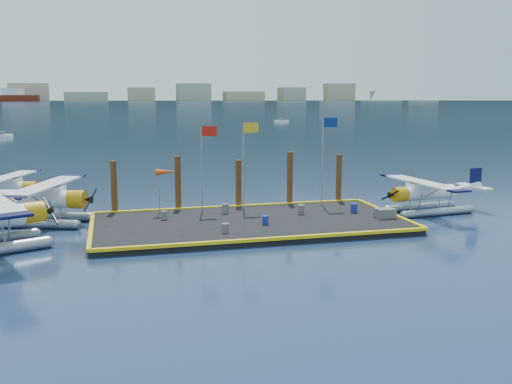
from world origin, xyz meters
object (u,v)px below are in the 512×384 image
(crate, at_px, (385,213))
(piling_2, at_px, (239,185))
(drum_5, at_px, (225,209))
(flagpole_yellow, at_px, (246,152))
(piling_0, at_px, (114,189))
(drum_3, at_px, (225,228))
(seaplane_c, at_px, (2,190))
(flagpole_blue, at_px, (325,148))
(drum_0, at_px, (164,215))
(flagpole_red, at_px, (204,155))
(seaplane_b, at_px, (41,201))
(drum_1, at_px, (265,220))
(piling_3, at_px, (290,180))
(drum_4, at_px, (354,208))
(piling_4, at_px, (339,180))
(drum_2, at_px, (301,209))
(windsock, at_px, (165,173))
(seaplane_d, at_px, (425,195))
(piling_1, at_px, (178,185))

(crate, xyz_separation_m, piling_2, (-8.50, 6.85, 1.18))
(drum_5, bearing_deg, flagpole_yellow, 31.35)
(crate, distance_m, piling_0, 18.84)
(drum_3, height_order, crate, crate)
(seaplane_c, distance_m, piling_2, 17.97)
(flagpole_blue, bearing_deg, drum_0, -170.35)
(drum_5, bearing_deg, flagpole_red, 138.86)
(seaplane_c, distance_m, flagpole_blue, 24.58)
(seaplane_b, xyz_separation_m, flagpole_blue, (19.97, -0.30, 3.13))
(drum_1, xyz_separation_m, flagpole_red, (-3.00, 5.13, 3.71))
(crate, relative_size, piling_3, 0.30)
(drum_0, distance_m, piling_2, 7.02)
(piling_2, bearing_deg, seaplane_b, -174.60)
(drum_1, distance_m, drum_4, 7.29)
(crate, xyz_separation_m, piling_4, (-0.50, 6.85, 1.28))
(drum_2, relative_size, windsock, 0.20)
(crate, distance_m, flagpole_blue, 6.97)
(drum_0, bearing_deg, flagpole_red, 33.70)
(drum_2, bearing_deg, seaplane_b, 170.39)
(piling_3, bearing_deg, flagpole_red, -166.75)
(crate, xyz_separation_m, piling_3, (-4.50, 6.85, 1.43))
(seaplane_b, height_order, piling_4, piling_4)
(drum_4, xyz_separation_m, drum_5, (-8.77, 2.04, 0.01))
(piling_2, bearing_deg, seaplane_d, -18.99)
(drum_1, distance_m, piling_1, 8.34)
(crate, distance_m, piling_3, 8.32)
(seaplane_d, distance_m, piling_1, 18.00)
(piling_3, bearing_deg, drum_1, -119.37)
(drum_1, distance_m, flagpole_yellow, 6.41)
(drum_1, distance_m, drum_5, 4.43)
(drum_2, relative_size, drum_3, 1.13)
(drum_4, bearing_deg, piling_2, 146.82)
(flagpole_blue, distance_m, piling_3, 3.72)
(seaplane_d, distance_m, piling_2, 13.68)
(drum_4, distance_m, flagpole_blue, 5.14)
(drum_5, distance_m, flagpole_yellow, 4.31)
(seaplane_d, xyz_separation_m, drum_5, (-14.49, 1.77, -0.64))
(piling_2, bearing_deg, drum_2, -50.50)
(flagpole_red, bearing_deg, flagpole_blue, -0.00)
(seaplane_d, relative_size, drum_4, 13.62)
(drum_5, xyz_separation_m, flagpole_yellow, (1.76, 1.08, 3.78))
(piling_0, xyz_separation_m, piling_2, (9.00, 0.00, -0.10))
(seaplane_d, bearing_deg, piling_0, 72.68)
(drum_3, relative_size, piling_0, 0.14)
(seaplane_d, bearing_deg, piling_4, 42.06)
(drum_1, xyz_separation_m, piling_2, (-0.21, 6.73, 1.22))
(flagpole_blue, relative_size, windsock, 2.08)
(drum_3, bearing_deg, seaplane_c, 137.33)
(drum_3, height_order, flagpole_red, flagpole_red)
(crate, bearing_deg, piling_2, 141.13)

